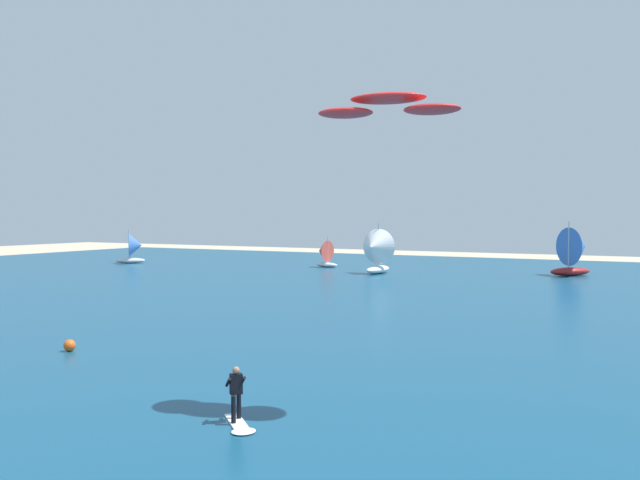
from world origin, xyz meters
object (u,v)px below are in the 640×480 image
marker_buoy (70,345)px  kitesurfer (238,404)px  sailboat_near_shore (135,248)px  sailboat_outermost (375,251)px  sailboat_leading (576,251)px  kite (388,106)px  sailboat_heeled_over (324,253)px

marker_buoy → kitesurfer: bearing=-20.2°
sailboat_near_shore → sailboat_outermost: bearing=0.8°
sailboat_outermost → sailboat_leading: 20.71m
kitesurfer → sailboat_leading: bearing=84.4°
kite → sailboat_near_shore: (-51.14, 41.70, -7.58)m
sailboat_leading → marker_buoy: 51.91m
sailboat_leading → marker_buoy: bearing=-109.8°
sailboat_leading → sailboat_near_shore: bearing=-171.2°
kite → kitesurfer: bearing=-134.4°
sailboat_outermost → kite: bearing=-67.6°
kitesurfer → sailboat_near_shore: 65.74m
sailboat_heeled_over → kitesurfer: bearing=-65.8°
kitesurfer → sailboat_near_shore: bearing=136.6°
sailboat_leading → kite: bearing=-92.1°
kite → sailboat_outermost: 46.18m
sailboat_heeled_over → sailboat_outermost: sailboat_outermost is taller
sailboat_near_shore → sailboat_leading: sailboat_leading is taller
sailboat_near_shore → sailboat_leading: size_ratio=0.78×
sailboat_near_shore → marker_buoy: sailboat_near_shore is taller
sailboat_leading → marker_buoy: size_ratio=10.54×
sailboat_heeled_over → sailboat_near_shore: (-24.85, -6.00, 0.36)m
sailboat_heeled_over → sailboat_leading: bearing=4.5°
sailboat_outermost → sailboat_leading: size_ratio=0.96×
sailboat_heeled_over → sailboat_outermost: size_ratio=0.67×
marker_buoy → sailboat_outermost: bearing=92.3°
kite → sailboat_heeled_over: 55.04m
marker_buoy → kite: bearing=-4.0°
sailboat_near_shore → sailboat_outermost: size_ratio=0.81×
kite → sailboat_outermost: kite is taller
sailboat_near_shore → sailboat_outermost: sailboat_outermost is taller
kitesurfer → sailboat_leading: size_ratio=0.32×
kitesurfer → marker_buoy: bearing=159.8°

